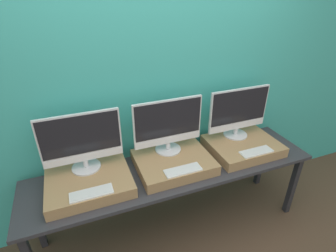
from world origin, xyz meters
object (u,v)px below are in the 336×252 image
monitor_right (238,112)px  monitor_center (168,125)px  monitor_left (82,141)px  keyboard_left (91,193)px  keyboard_center (183,170)px  keyboard_right (256,152)px

monitor_right → monitor_center: bearing=180.0°
monitor_left → keyboard_left: 0.39m
monitor_left → keyboard_center: (0.68, -0.31, -0.24)m
monitor_center → keyboard_right: (0.68, -0.31, -0.24)m
keyboard_left → keyboard_right: same height
monitor_center → keyboard_center: (0.00, -0.31, -0.24)m
keyboard_right → monitor_center: bearing=155.5°
keyboard_center → monitor_left: bearing=155.5°
monitor_left → monitor_right: bearing=0.0°
monitor_right → keyboard_right: size_ratio=2.02×
keyboard_right → monitor_right: bearing=90.0°
monitor_center → monitor_right: bearing=0.0°
monitor_right → keyboard_right: monitor_right is taller
keyboard_left → monitor_right: 1.42m
keyboard_left → keyboard_center: size_ratio=1.00×
keyboard_left → keyboard_center: 0.68m
monitor_center → monitor_right: (0.68, 0.00, 0.00)m
monitor_left → keyboard_center: 0.78m
monitor_left → monitor_center: (0.68, 0.00, 0.00)m
monitor_center → keyboard_right: size_ratio=2.02×
monitor_left → keyboard_left: bearing=-90.0°
monitor_center → monitor_left: bearing=180.0°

